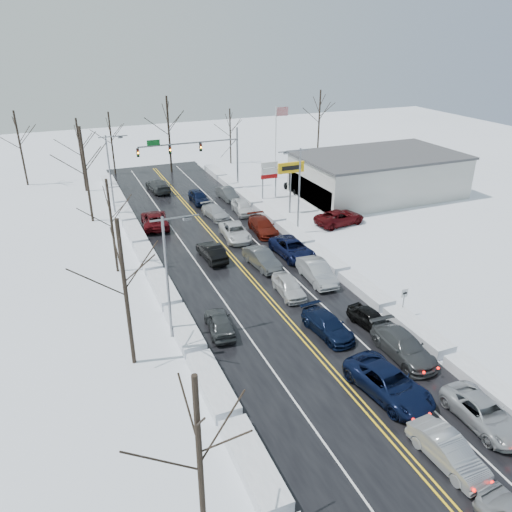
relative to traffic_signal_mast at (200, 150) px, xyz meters
name	(u,v)px	position (x,y,z in m)	size (l,w,h in m)	color
ground	(261,289)	(-3.45, -27.99, -5.48)	(160.00, 160.00, 0.00)	white
road_surface	(252,279)	(-3.45, -25.99, -5.47)	(14.00, 84.00, 0.01)	black
snow_bank_left	(165,295)	(-11.05, -25.99, -5.48)	(1.59, 72.00, 0.78)	white
snow_bank_right	(328,264)	(4.15, -25.99, -5.48)	(1.59, 72.00, 0.78)	white
traffic_signal_mast	(200,150)	(0.00, 0.00, 0.00)	(13.28, 0.39, 8.00)	slate
tires_plus_sign	(291,171)	(7.05, -12.00, -0.49)	(3.20, 0.34, 6.00)	slate
used_vehicles_sign	(269,172)	(7.05, -5.99, -2.16)	(2.20, 0.22, 4.65)	slate
speed_limit_sign	(404,297)	(4.75, -35.99, -3.84)	(0.55, 0.09, 2.35)	slate
flagpole	(277,137)	(11.72, 2.01, 0.45)	(1.87, 1.20, 10.00)	silver
dealership_building	(378,174)	(20.53, -9.99, -2.82)	(20.40, 12.40, 5.30)	beige
streetlight_ne	(298,185)	(4.85, -17.99, -0.17)	(3.20, 0.25, 9.00)	slate
streetlight_sw	(169,269)	(-11.74, -31.99, -0.17)	(3.20, 0.25, 9.00)	slate
streetlight_nw	(111,168)	(-11.74, -3.99, -0.17)	(3.20, 0.25, 9.00)	slate
tree_left_a	(198,435)	(-14.45, -47.99, 0.81)	(3.60, 3.60, 9.00)	#2D231C
tree_left_b	(122,266)	(-14.95, -33.99, 1.51)	(4.00, 4.00, 10.00)	#2D231C
tree_left_c	(110,208)	(-13.95, -19.99, 0.46)	(3.40, 3.40, 8.50)	#2D231C
tree_left_d	(84,156)	(-14.65, -5.99, 1.86)	(4.20, 4.20, 10.50)	#2D231C
tree_left_e	(79,141)	(-14.25, 6.01, 1.16)	(3.80, 3.80, 9.50)	#2D231C
tree_far_a	(18,134)	(-21.45, 12.01, 1.51)	(4.00, 4.00, 10.00)	#2D231C
tree_far_b	(110,131)	(-9.45, 13.01, 0.81)	(3.60, 3.60, 9.00)	#2D231C
tree_far_c	(168,120)	(-1.45, 11.01, 2.21)	(4.40, 4.40, 11.00)	#2D231C
tree_far_d	(230,125)	(8.55, 12.51, 0.46)	(3.40, 3.40, 8.50)	#2D231C
tree_far_e	(320,110)	(24.55, 13.01, 1.86)	(4.20, 4.20, 10.50)	#2D231C
queued_car_1	(446,462)	(-1.89, -48.27, -5.48)	(1.57, 4.50, 1.48)	#929499
queued_car_2	(387,394)	(-1.55, -42.90, -5.48)	(2.71, 5.89, 1.64)	black
queued_car_3	(327,333)	(-1.63, -35.88, -5.48)	(1.97, 4.84, 1.41)	black
queued_car_4	(289,294)	(-1.65, -29.66, -5.48)	(1.77, 4.39, 1.50)	silver
queued_car_5	(262,267)	(-1.65, -24.06, -5.48)	(1.69, 4.85, 1.60)	#404345
queued_car_6	(235,239)	(-1.59, -16.94, -5.48)	(2.46, 5.34, 1.48)	silver
queued_car_7	(216,218)	(-1.55, -10.29, -5.48)	(1.91, 4.69, 1.36)	#A6A9AF
queued_car_8	(199,203)	(-1.78, -4.49, -5.48)	(1.83, 4.54, 1.55)	black
queued_car_10	(481,423)	(1.83, -46.88, -5.48)	(2.31, 5.02, 1.39)	#9EA1A6
queued_car_11	(402,356)	(1.65, -40.12, -5.48)	(2.20, 5.41, 1.57)	#3B3D3F
queued_car_12	(370,327)	(1.71, -36.31, -5.48)	(1.61, 4.00, 1.36)	black
queued_car_13	(316,281)	(1.61, -28.40, -5.48)	(1.80, 5.16, 1.70)	#999CA1
queued_car_14	(292,256)	(1.91, -23.11, -5.48)	(2.67, 5.80, 1.61)	black
queued_car_15	(263,233)	(1.65, -16.59, -5.48)	(2.17, 5.33, 1.55)	#53130B
queued_car_16	(242,213)	(1.84, -10.09, -5.48)	(1.88, 4.66, 1.59)	silver
queued_car_17	(228,199)	(1.96, -4.53, -5.48)	(1.56, 4.48, 1.48)	#424548
oncoming_car_0	(212,259)	(-5.37, -20.82, -5.48)	(1.64, 4.70, 1.55)	black
oncoming_car_1	(155,226)	(-8.52, -10.39, -5.48)	(2.70, 5.84, 1.62)	#4D0A0E
oncoming_car_2	(159,191)	(-5.40, 2.19, -5.48)	(2.26, 5.55, 1.61)	#3A3D3F
oncoming_car_3	(220,331)	(-8.61, -32.69, -5.48)	(1.72, 4.29, 1.46)	#3A3D3F
parked_car_0	(339,224)	(10.47, -17.48, -5.48)	(2.65, 5.75, 1.60)	#46090C
parked_car_1	(341,208)	(13.51, -12.88, -5.48)	(2.00, 4.91, 1.42)	#444749
parked_car_2	(296,192)	(11.39, -4.96, -5.48)	(1.81, 4.50, 1.53)	black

